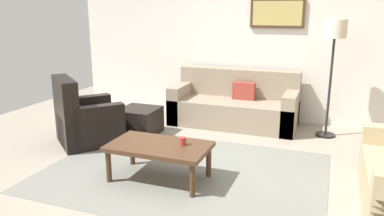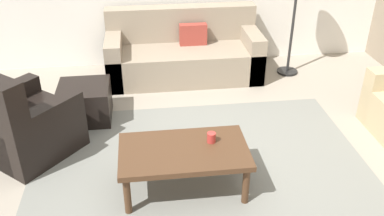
# 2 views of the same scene
# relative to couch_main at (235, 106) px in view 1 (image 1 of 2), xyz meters

# --- Properties ---
(ground_plane) EXTENTS (8.00, 8.00, 0.00)m
(ground_plane) POSITION_rel_couch_main_xyz_m (-0.06, -2.11, -0.30)
(ground_plane) COLOR gray
(rear_partition) EXTENTS (6.00, 0.12, 2.80)m
(rear_partition) POSITION_rel_couch_main_xyz_m (-0.06, 0.49, 1.10)
(rear_partition) COLOR silver
(rear_partition) RESTS_ON ground_plane
(area_rug) EXTENTS (3.19, 2.34, 0.01)m
(area_rug) POSITION_rel_couch_main_xyz_m (-0.06, -2.11, -0.29)
(area_rug) COLOR slate
(area_rug) RESTS_ON ground_plane
(couch_main) EXTENTS (2.01, 0.87, 0.88)m
(couch_main) POSITION_rel_couch_main_xyz_m (0.00, 0.00, 0.00)
(couch_main) COLOR gray
(couch_main) RESTS_ON ground_plane
(armchair_leather) EXTENTS (1.13, 1.13, 0.95)m
(armchair_leather) POSITION_rel_couch_main_xyz_m (-1.76, -1.68, 0.01)
(armchair_leather) COLOR black
(armchair_leather) RESTS_ON ground_plane
(ottoman) EXTENTS (0.56, 0.56, 0.40)m
(ottoman) POSITION_rel_couch_main_xyz_m (-1.22, -1.05, -0.10)
(ottoman) COLOR black
(ottoman) RESTS_ON ground_plane
(coffee_table) EXTENTS (1.10, 0.64, 0.41)m
(coffee_table) POSITION_rel_couch_main_xyz_m (-0.25, -2.38, 0.06)
(coffee_table) COLOR #472D1C
(coffee_table) RESTS_ON ground_plane
(cup) EXTENTS (0.08, 0.08, 0.09)m
(cup) POSITION_rel_couch_main_xyz_m (0.00, -2.30, 0.16)
(cup) COLOR #B2332D
(cup) RESTS_ON coffee_table
(lamp_standing) EXTENTS (0.32, 0.32, 1.71)m
(lamp_standing) POSITION_rel_couch_main_xyz_m (1.44, -0.15, 1.11)
(lamp_standing) COLOR black
(lamp_standing) RESTS_ON ground_plane
(framed_artwork) EXTENTS (0.86, 0.04, 0.46)m
(framed_artwork) POSITION_rel_couch_main_xyz_m (0.54, 0.40, 1.48)
(framed_artwork) COLOR #472D1C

